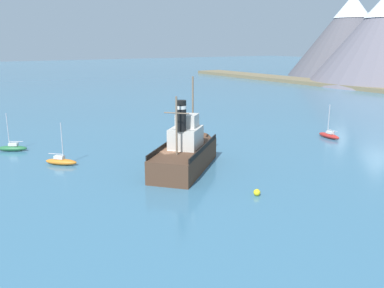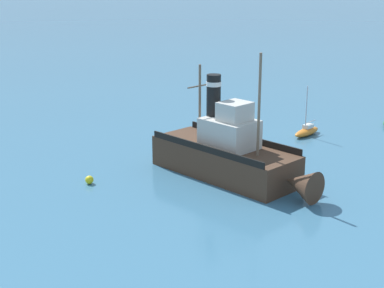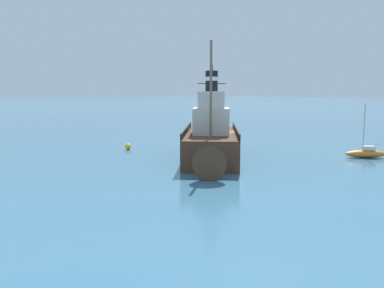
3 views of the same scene
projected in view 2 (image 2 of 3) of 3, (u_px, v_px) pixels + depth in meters
ground_plane at (224, 168)px, 47.67m from camera, size 600.00×600.00×0.00m
old_tugboat at (230, 155)px, 45.01m from camera, size 12.01×13.07×9.90m
sailboat_orange at (307, 131)px, 56.73m from camera, size 3.46×3.47×4.90m
mooring_buoy at (89, 180)px, 44.05m from camera, size 0.63×0.63×0.63m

